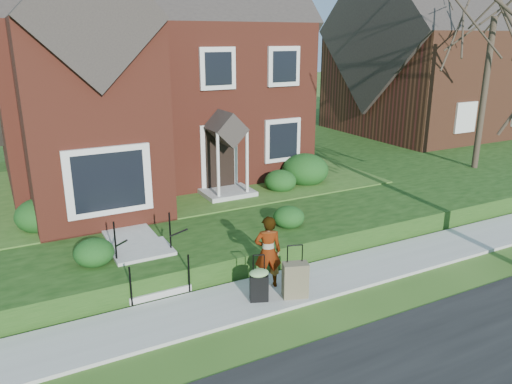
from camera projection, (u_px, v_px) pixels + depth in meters
ground at (280, 292)px, 11.34m from camera, size 120.00×120.00×0.00m
sidewalk at (280, 290)px, 11.33m from camera, size 60.00×1.60×0.08m
terrace at (233, 160)px, 22.23m from camera, size 44.00×20.00×0.60m
walkway at (116, 217)px, 14.25m from camera, size 1.20×6.00×0.06m
main_house at (140, 45)px, 17.78m from camera, size 10.40×10.20×9.40m
neighbour_house at (436, 42)px, 26.22m from camera, size 9.40×8.00×9.20m
front_steps at (148, 264)px, 11.64m from camera, size 1.40×2.02×1.50m
foundation_shrubs at (226, 186)px, 15.61m from camera, size 10.21×4.60×1.15m
woman at (268, 252)px, 11.22m from camera, size 0.72×0.59×1.69m
suitcase_black at (259, 283)px, 10.71m from camera, size 0.54×0.50×1.06m
suitcase_olive at (295, 280)px, 10.88m from camera, size 0.62×0.47×1.19m
tree_gap at (497, 1)px, 17.89m from camera, size 6.19×6.19×8.84m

